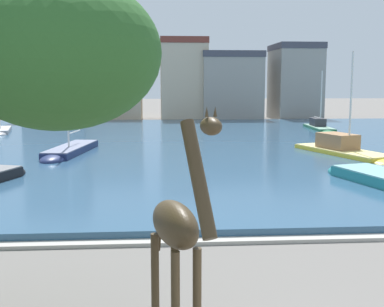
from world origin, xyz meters
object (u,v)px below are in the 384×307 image
(sailboat_navy, at_px, (68,153))
(sailboat_grey, at_px, (0,132))
(sailboat_green, at_px, (320,128))
(giraffe_statue, at_px, (178,231))
(sailboat_yellow, at_px, (347,152))

(sailboat_navy, height_order, sailboat_grey, sailboat_navy)
(sailboat_grey, relative_size, sailboat_green, 0.88)
(giraffe_statue, relative_size, sailboat_green, 0.60)
(giraffe_statue, xyz_separation_m, sailboat_green, (15.84, 39.54, -1.87))
(giraffe_statue, xyz_separation_m, sailboat_grey, (-14.81, 38.52, -1.95))
(sailboat_navy, bearing_deg, sailboat_yellow, -4.81)
(sailboat_green, xyz_separation_m, sailboat_yellow, (-3.97, -17.25, 0.05))
(sailboat_green, height_order, sailboat_yellow, sailboat_yellow)
(sailboat_green, distance_m, sailboat_yellow, 17.71)
(sailboat_navy, distance_m, sailboat_green, 26.97)
(sailboat_navy, bearing_deg, sailboat_grey, 120.72)
(giraffe_statue, relative_size, sailboat_grey, 0.68)
(sailboat_navy, xyz_separation_m, sailboat_yellow, (17.93, -1.51, 0.08))
(giraffe_statue, height_order, sailboat_navy, sailboat_navy)
(giraffe_statue, xyz_separation_m, sailboat_yellow, (11.86, 22.29, -1.82))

